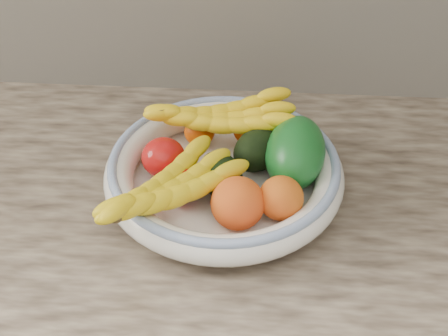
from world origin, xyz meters
TOP-DOWN VIEW (x-y plane):
  - fruit_bowl at (0.00, 1.66)m, footprint 0.39×0.39m
  - clementine_back_left at (-0.05, 1.76)m, footprint 0.05×0.05m
  - clementine_back_right at (0.03, 1.77)m, footprint 0.06×0.06m
  - tomato_left at (-0.10, 1.68)m, footprint 0.08×0.08m
  - tomato_near_left at (-0.07, 1.61)m, footprint 0.07×0.07m
  - avocado_center at (-0.00, 1.64)m, footprint 0.10×0.11m
  - avocado_right at (0.06, 1.71)m, footprint 0.12×0.12m
  - green_mango at (0.11, 1.69)m, footprint 0.14×0.16m
  - peach_front at (0.03, 1.57)m, footprint 0.10×0.10m
  - peach_right at (0.09, 1.58)m, footprint 0.09×0.09m
  - banana_bunch_back at (-0.01, 1.75)m, footprint 0.28×0.14m
  - banana_bunch_front at (-0.08, 1.57)m, footprint 0.26×0.28m

SIDE VIEW (x-z plane):
  - fruit_bowl at x=0.00m, z-range 0.91..0.99m
  - clementine_back_left at x=-0.05m, z-range 0.93..0.98m
  - clementine_back_right at x=0.03m, z-range 0.93..0.98m
  - tomato_left at x=-0.10m, z-range 0.93..0.99m
  - tomato_near_left at x=-0.07m, z-range 0.93..0.99m
  - avocado_center at x=0.00m, z-range 0.93..1.00m
  - avocado_right at x=0.06m, z-range 0.93..1.00m
  - peach_front at x=0.03m, z-range 0.92..1.01m
  - peach_right at x=0.09m, z-range 0.93..1.00m
  - green_mango at x=0.11m, z-range 0.91..1.04m
  - banana_bunch_front at x=-0.08m, z-range 0.94..1.02m
  - banana_bunch_back at x=-0.01m, z-range 0.95..1.03m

